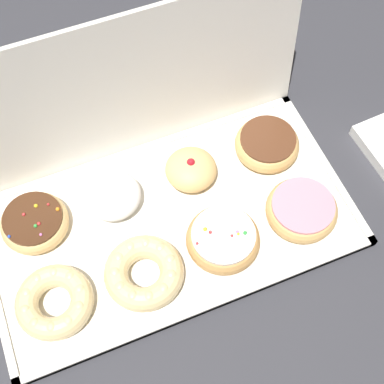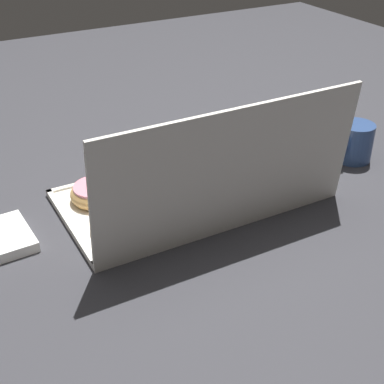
% 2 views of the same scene
% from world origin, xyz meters
% --- Properties ---
extents(ground_plane, '(3.00, 3.00, 0.00)m').
position_xyz_m(ground_plane, '(0.00, 0.00, 0.00)').
color(ground_plane, '#333338').
extents(donut_box, '(0.58, 0.31, 0.01)m').
position_xyz_m(donut_box, '(0.00, 0.00, 0.01)').
color(donut_box, silver).
rests_on(donut_box, ground).
extents(box_lid_open, '(0.58, 0.03, 0.28)m').
position_xyz_m(box_lid_open, '(0.00, 0.17, 0.14)').
color(box_lid_open, silver).
rests_on(box_lid_open, ground).
extents(cruller_donut_0, '(0.11, 0.11, 0.04)m').
position_xyz_m(cruller_donut_0, '(-0.20, -0.06, 0.03)').
color(cruller_donut_0, '#EACC8C').
rests_on(cruller_donut_0, donut_box).
extents(cruller_donut_1, '(0.12, 0.12, 0.04)m').
position_xyz_m(cruller_donut_1, '(-0.07, -0.07, 0.03)').
color(cruller_donut_1, '#EACC8C').
rests_on(cruller_donut_1, donut_box).
extents(sprinkle_donut_2, '(0.11, 0.11, 0.04)m').
position_xyz_m(sprinkle_donut_2, '(0.06, -0.07, 0.03)').
color(sprinkle_donut_2, tan).
rests_on(sprinkle_donut_2, donut_box).
extents(pink_frosted_donut_3, '(0.11, 0.11, 0.04)m').
position_xyz_m(pink_frosted_donut_3, '(0.20, -0.07, 0.03)').
color(pink_frosted_donut_3, tan).
rests_on(pink_frosted_donut_3, donut_box).
extents(sprinkle_donut_4, '(0.11, 0.11, 0.04)m').
position_xyz_m(sprinkle_donut_4, '(-0.20, 0.07, 0.03)').
color(sprinkle_donut_4, '#E5B770').
rests_on(sprinkle_donut_4, donut_box).
extents(powdered_filled_donut_5, '(0.09, 0.09, 0.05)m').
position_xyz_m(powdered_filled_donut_5, '(-0.07, 0.07, 0.03)').
color(powdered_filled_donut_5, white).
rests_on(powdered_filled_donut_5, donut_box).
extents(jelly_filled_donut_6, '(0.08, 0.08, 0.05)m').
position_xyz_m(jelly_filled_donut_6, '(0.06, 0.07, 0.03)').
color(jelly_filled_donut_6, '#E5B770').
rests_on(jelly_filled_donut_6, donut_box).
extents(chocolate_frosted_donut_7, '(0.11, 0.11, 0.04)m').
position_xyz_m(chocolate_frosted_donut_7, '(0.20, 0.07, 0.03)').
color(chocolate_frosted_donut_7, tan).
rests_on(chocolate_frosted_donut_7, donut_box).
extents(coffee_mug, '(0.11, 0.09, 0.10)m').
position_xyz_m(coffee_mug, '(-0.45, 0.04, 0.05)').
color(coffee_mug, navy).
rests_on(coffee_mug, ground).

